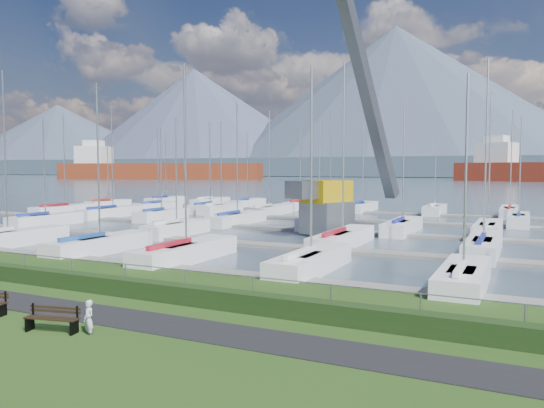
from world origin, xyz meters
The scene contains 12 objects.
path centered at (0.00, -3.00, 0.01)m, with size 160.00×2.00×0.04m, color black.
water centered at (0.00, 260.00, -0.40)m, with size 800.00×540.00×0.20m, color #3F4E5C.
hedge centered at (0.00, -0.40, 0.35)m, with size 80.00×0.70×0.70m, color black.
fence centered at (0.00, 0.00, 1.20)m, with size 0.04×0.04×80.00m, color gray.
foothill centered at (0.00, 330.00, 6.00)m, with size 900.00×80.00×12.00m, color #40515D.
mountains centered at (7.35, 404.62, 46.68)m, with size 1190.00×360.00×115.00m.
docks centered at (0.00, 26.00, -0.22)m, with size 90.00×41.60×0.25m.
bench_right centered at (0.52, -5.14, 0.42)m, with size 1.85×0.80×0.85m.
person centered at (1.75, -4.85, 0.62)m, with size 0.45×0.30×1.24m, color silver.
crane centered at (-0.07, 24.53, 5.33)m, with size 6.30×13.47×22.35m.
cargo_ship_west centered at (-152.36, 193.04, 3.54)m, with size 99.96×47.24×21.50m.
sailboat_fleet centered at (-2.25, 27.95, 5.44)m, with size 75.92×50.23×12.96m.
Camera 1 is at (13.91, -16.98, 5.18)m, focal length 35.00 mm.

